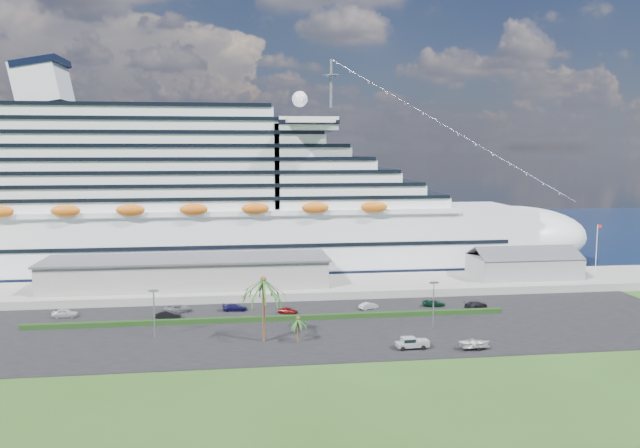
{
  "coord_description": "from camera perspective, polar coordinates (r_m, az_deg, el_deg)",
  "views": [
    {
      "loc": [
        -13.77,
        -95.69,
        31.7
      ],
      "look_at": [
        2.71,
        30.0,
        16.2
      ],
      "focal_mm": 35.0,
      "sensor_mm": 36.0,
      "label": 1
    }
  ],
  "objects": [
    {
      "name": "parked_car_5",
      "position": [
        124.23,
        4.46,
        -7.47
      ],
      "size": [
        4.15,
        2.78,
        1.29
      ],
      "primitive_type": "imported",
      "rotation": [
        0.0,
        0.0,
        1.97
      ],
      "color": "#A9ADB0",
      "rests_on": "asphalt_lot"
    },
    {
      "name": "pickup_truck",
      "position": [
        101.3,
        8.39,
        -10.67
      ],
      "size": [
        5.28,
        2.12,
        1.84
      ],
      "color": "black",
      "rests_on": "asphalt_lot"
    },
    {
      "name": "parked_car_2",
      "position": [
        124.58,
        -12.9,
        -7.55
      ],
      "size": [
        5.48,
        3.26,
        1.43
      ],
      "primitive_type": "imported",
      "rotation": [
        0.0,
        0.0,
        1.75
      ],
      "color": "gray",
      "rests_on": "asphalt_lot"
    },
    {
      "name": "parked_car_6",
      "position": [
        128.15,
        10.35,
        -7.12
      ],
      "size": [
        4.78,
        2.72,
        1.26
      ],
      "primitive_type": "imported",
      "rotation": [
        0.0,
        0.0,
        1.43
      ],
      "color": "#0C301D",
      "rests_on": "asphalt_lot"
    },
    {
      "name": "parked_car_4",
      "position": [
        120.66,
        -2.95,
        -7.9
      ],
      "size": [
        4.01,
        2.86,
        1.27
      ],
      "primitive_type": "imported",
      "rotation": [
        0.0,
        0.0,
        1.16
      ],
      "color": "#630D0D",
      "rests_on": "asphalt_lot"
    },
    {
      "name": "parked_car_1",
      "position": [
        120.47,
        -13.7,
        -8.05
      ],
      "size": [
        4.72,
        1.96,
        1.52
      ],
      "primitive_type": "imported",
      "rotation": [
        0.0,
        0.0,
        1.49
      ],
      "color": "black",
      "rests_on": "asphalt_lot"
    },
    {
      "name": "parked_car_3",
      "position": [
        123.76,
        -7.81,
        -7.55
      ],
      "size": [
        4.87,
        2.18,
        1.39
      ],
      "primitive_type": "imported",
      "rotation": [
        0.0,
        0.0,
        1.52
      ],
      "color": "#151343",
      "rests_on": "asphalt_lot"
    },
    {
      "name": "parked_car_0",
      "position": [
        127.35,
        -22.29,
        -7.55
      ],
      "size": [
        4.73,
        2.08,
        1.58
      ],
      "primitive_type": "imported",
      "rotation": [
        0.0,
        0.0,
        1.53
      ],
      "color": "silver",
      "rests_on": "asphalt_lot"
    },
    {
      "name": "wharf",
      "position": [
        139.83,
        -1.64,
        -5.76
      ],
      "size": [
        240.0,
        20.0,
        1.8
      ],
      "primitive_type": "cube",
      "color": "gray",
      "rests_on": "ground"
    },
    {
      "name": "boat_trailer",
      "position": [
        102.78,
        13.96,
        -10.51
      ],
      "size": [
        5.68,
        3.75,
        1.62
      ],
      "color": "gray",
      "rests_on": "asphalt_lot"
    },
    {
      "name": "hedge",
      "position": [
        116.1,
        -4.4,
        -8.6
      ],
      "size": [
        88.0,
        1.1,
        0.9
      ],
      "primitive_type": "cube",
      "color": "black",
      "rests_on": "asphalt_lot"
    },
    {
      "name": "ground",
      "position": [
        101.75,
        0.7,
        -11.18
      ],
      "size": [
        420.0,
        420.0,
        0.0
      ],
      "primitive_type": "plane",
      "color": "#294818",
      "rests_on": "ground"
    },
    {
      "name": "lamp_post_left",
      "position": [
        107.93,
        -14.94,
        -7.4
      ],
      "size": [
        1.6,
        0.35,
        8.27
      ],
      "color": "gray",
      "rests_on": "asphalt_lot"
    },
    {
      "name": "flagpole",
      "position": [
        161.21,
        23.97,
        -1.99
      ],
      "size": [
        1.08,
        0.16,
        12.0
      ],
      "color": "silver",
      "rests_on": "wharf"
    },
    {
      "name": "water",
      "position": [
        228.32,
        -3.94,
        -1.02
      ],
      "size": [
        420.0,
        160.0,
        0.02
      ],
      "primitive_type": "cube",
      "color": "black",
      "rests_on": "ground"
    },
    {
      "name": "terminal_building",
      "position": [
        138.75,
        -12.0,
        -4.27
      ],
      "size": [
        61.0,
        15.0,
        6.3
      ],
      "color": "gray",
      "rests_on": "wharf"
    },
    {
      "name": "parked_car_7",
      "position": [
        128.24,
        14.06,
        -7.16
      ],
      "size": [
        5.45,
        3.98,
        1.47
      ],
      "primitive_type": "imported",
      "rotation": [
        0.0,
        0.0,
        2.0
      ],
      "color": "black",
      "rests_on": "asphalt_lot"
    },
    {
      "name": "palm_tall",
      "position": [
        102.27,
        -5.2,
        -5.77
      ],
      "size": [
        8.82,
        8.82,
        11.13
      ],
      "color": "#47301E",
      "rests_on": "ground"
    },
    {
      "name": "asphalt_lot",
      "position": [
        112.14,
        -0.11,
        -9.42
      ],
      "size": [
        140.0,
        38.0,
        0.12
      ],
      "primitive_type": "cube",
      "color": "black",
      "rests_on": "ground"
    },
    {
      "name": "palm_short",
      "position": [
        102.54,
        -2.02,
        -8.9
      ],
      "size": [
        3.53,
        3.53,
        4.56
      ],
      "color": "#47301E",
      "rests_on": "ground"
    },
    {
      "name": "cruise_ship",
      "position": [
        160.58,
        -10.21,
        1.5
      ],
      "size": [
        191.0,
        38.0,
        54.0
      ],
      "color": "silver",
      "rests_on": "ground"
    },
    {
      "name": "port_shed",
      "position": [
        153.25,
        18.12,
        -3.64
      ],
      "size": [
        24.0,
        12.31,
        7.37
      ],
      "color": "gray",
      "rests_on": "wharf"
    },
    {
      "name": "lamp_post_right",
      "position": [
        112.2,
        10.34,
        -6.73
      ],
      "size": [
        1.6,
        0.35,
        8.27
      ],
      "color": "gray",
      "rests_on": "asphalt_lot"
    }
  ]
}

